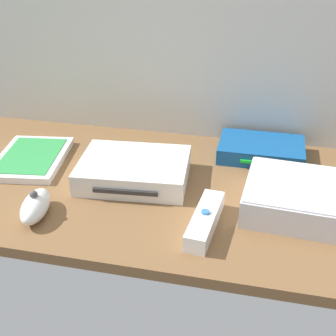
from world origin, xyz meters
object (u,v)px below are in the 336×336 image
game_case (31,158)px  remote_wand (205,220)px  game_console (134,170)px  remote_nunchuk (35,206)px  mini_computer (294,197)px  network_router (261,150)px

game_case → remote_wand: bearing=-29.5°
game_console → remote_nunchuk: 20.46cm
game_console → mini_computer: bearing=-12.1°
network_router → remote_nunchuk: remote_nunchuk is taller
game_case → network_router: size_ratio=1.15×
game_console → game_case: 23.77cm
network_router → remote_wand: bearing=-105.9°
mini_computer → game_case: mini_computer is taller
mini_computer → remote_wand: (-14.46, -8.96, -1.13)cm
game_case → remote_nunchuk: remote_nunchuk is taller
game_console → game_case: game_console is taller
mini_computer → remote_nunchuk: mini_computer is taller
network_router → mini_computer: bearing=-71.4°
mini_computer → game_case: size_ratio=0.87×
mini_computer → network_router: 20.31cm
game_console → remote_wand: size_ratio=1.48×
remote_nunchuk → game_case: bearing=109.9°
mini_computer → remote_wand: 17.05cm
game_console → remote_wand: (16.04, -12.69, -0.69)cm
game_console → remote_wand: game_console is taller
mini_computer → remote_nunchuk: size_ratio=1.71×
game_case → remote_wand: (39.62, -15.32, 0.75)cm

